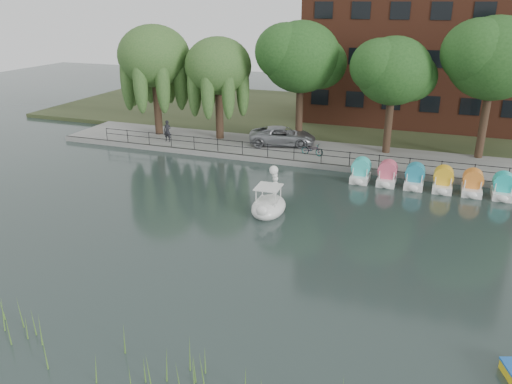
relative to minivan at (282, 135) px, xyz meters
The scene contains 17 objects.
ground_plane 16.90m from the minivan, 83.30° to the right, with size 120.00×120.00×0.00m, color #394C4A.
promenade 2.34m from the minivan, 20.56° to the right, with size 40.00×6.00×0.40m, color gray.
kerb 4.30m from the minivan, 61.93° to the right, with size 40.00×0.25×0.40m, color gray.
land_strip 13.45m from the minivan, 81.57° to the left, with size 60.00×22.00×0.36m, color #47512D.
railing 4.00m from the minivan, 60.58° to the right, with size 32.00×0.05×1.00m.
apartment_building 17.93m from the minivan, 55.87° to the left, with size 20.00×10.07×18.00m.
willow_left 12.39m from the minivan, behind, with size 5.88×5.88×9.01m.
willow_mid 7.47m from the minivan, behind, with size 5.32×5.32×8.15m.
broadleaf_center 6.04m from the minivan, 52.56° to the left, with size 6.00×6.00×9.25m.
broadleaf_right 9.52m from the minivan, ahead, with size 5.40×5.40×8.32m.
broadleaf_far 15.82m from the minivan, ahead, with size 6.30×6.30×9.71m.
minivan is the anchor object (origin of this frame).
bicycle 3.52m from the minivan, 33.45° to the right, with size 1.72×0.60×1.00m, color gray.
pedestrian 9.34m from the minivan, 166.41° to the right, with size 0.71×0.48×1.98m, color black.
swan_boat 12.65m from the minivan, 75.98° to the right, with size 1.94×3.05×2.45m.
pedal_boat_row 13.23m from the minivan, 23.30° to the right, with size 11.35×1.70×1.40m.
reed_bank 26.54m from the minivan, 81.40° to the right, with size 24.00×2.40×1.20m.
Camera 1 is at (9.34, -19.97, 11.12)m, focal length 35.00 mm.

